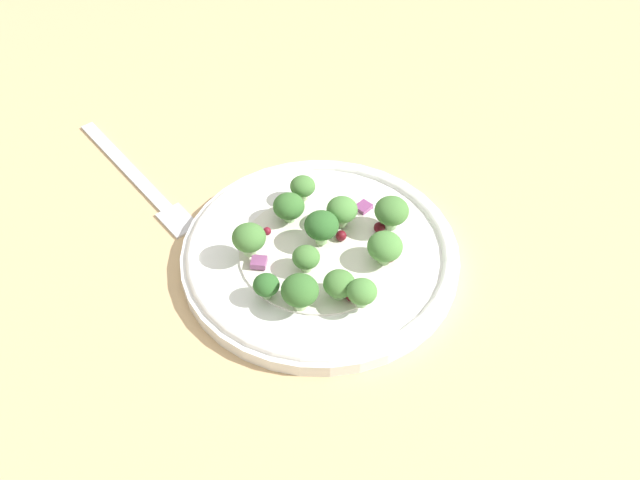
{
  "coord_description": "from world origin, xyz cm",
  "views": [
    {
      "loc": [
        10.73,
        46.99,
        53.26
      ],
      "look_at": [
        -1.6,
        0.84,
        2.7
      ],
      "focal_mm": 47.99,
      "sensor_mm": 36.0,
      "label": 1
    }
  ],
  "objects_px": {
    "broccoli_floret_2": "(304,258)",
    "broccoli_floret_1": "(323,229)",
    "plate": "(320,255)",
    "broccoli_floret_0": "(342,210)",
    "fork": "(141,181)"
  },
  "relations": [
    {
      "from": "plate",
      "to": "fork",
      "type": "height_order",
      "value": "plate"
    },
    {
      "from": "broccoli_floret_2",
      "to": "fork",
      "type": "relative_size",
      "value": 0.13
    },
    {
      "from": "plate",
      "to": "broccoli_floret_1",
      "type": "distance_m",
      "value": 0.03
    },
    {
      "from": "broccoli_floret_1",
      "to": "broccoli_floret_2",
      "type": "height_order",
      "value": "broccoli_floret_1"
    },
    {
      "from": "plate",
      "to": "fork",
      "type": "bearing_deg",
      "value": -45.57
    },
    {
      "from": "broccoli_floret_0",
      "to": "broccoli_floret_1",
      "type": "relative_size",
      "value": 0.92
    },
    {
      "from": "broccoli_floret_2",
      "to": "broccoli_floret_1",
      "type": "bearing_deg",
      "value": -134.48
    },
    {
      "from": "plate",
      "to": "broccoli_floret_2",
      "type": "bearing_deg",
      "value": 43.93
    },
    {
      "from": "plate",
      "to": "broccoli_floret_0",
      "type": "bearing_deg",
      "value": -136.8
    },
    {
      "from": "plate",
      "to": "broccoli_floret_0",
      "type": "height_order",
      "value": "broccoli_floret_0"
    },
    {
      "from": "broccoli_floret_0",
      "to": "fork",
      "type": "relative_size",
      "value": 0.15
    },
    {
      "from": "broccoli_floret_1",
      "to": "broccoli_floret_2",
      "type": "relative_size",
      "value": 1.27
    },
    {
      "from": "plate",
      "to": "broccoli_floret_0",
      "type": "xyz_separation_m",
      "value": [
        -0.03,
        -0.02,
        0.02
      ]
    },
    {
      "from": "broccoli_floret_1",
      "to": "fork",
      "type": "height_order",
      "value": "broccoli_floret_1"
    },
    {
      "from": "plate",
      "to": "broccoli_floret_1",
      "type": "xyz_separation_m",
      "value": [
        -0.0,
        -0.0,
        0.03
      ]
    }
  ]
}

